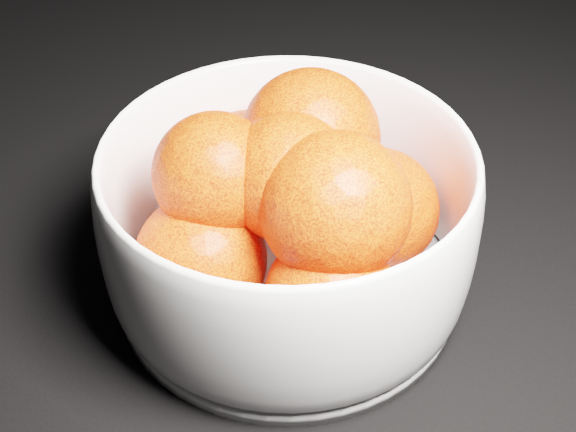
# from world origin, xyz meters

# --- Properties ---
(bowl) EXTENTS (0.22, 0.22, 0.11)m
(bowl) POSITION_xyz_m (-0.25, 0.03, 0.05)
(bowl) COLOR white
(bowl) RESTS_ON ground
(orange_pile) EXTENTS (0.18, 0.18, 0.13)m
(orange_pile) POSITION_xyz_m (-0.25, 0.03, 0.07)
(orange_pile) COLOR #FA340D
(orange_pile) RESTS_ON bowl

